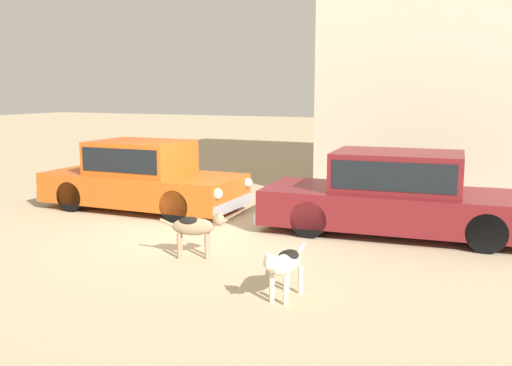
# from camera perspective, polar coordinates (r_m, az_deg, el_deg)

# --- Properties ---
(ground_plane) EXTENTS (80.00, 80.00, 0.00)m
(ground_plane) POSITION_cam_1_polar(r_m,az_deg,el_deg) (10.04, -4.99, -4.92)
(ground_plane) COLOR tan
(parked_sedan_nearest) EXTENTS (4.28, 1.75, 1.42)m
(parked_sedan_nearest) POSITION_cam_1_polar(r_m,az_deg,el_deg) (12.03, -11.26, 0.71)
(parked_sedan_nearest) COLOR #D15619
(parked_sedan_nearest) RESTS_ON ground_plane
(parked_sedan_second) EXTENTS (4.87, 2.07, 1.42)m
(parked_sedan_second) POSITION_cam_1_polar(r_m,az_deg,el_deg) (10.08, 14.01, -1.03)
(parked_sedan_second) COLOR maroon
(parked_sedan_second) RESTS_ON ground_plane
(stray_dog_spotted) EXTENTS (0.98, 0.44, 0.70)m
(stray_dog_spotted) POSITION_cam_1_polar(r_m,az_deg,el_deg) (8.48, -6.00, -4.33)
(stray_dog_spotted) COLOR #997F60
(stray_dog_spotted) RESTS_ON ground_plane
(stray_dog_tan) EXTENTS (0.28, 1.09, 0.68)m
(stray_dog_tan) POSITION_cam_1_polar(r_m,az_deg,el_deg) (6.80, 2.90, -7.98)
(stray_dog_tan) COLOR beige
(stray_dog_tan) RESTS_ON ground_plane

